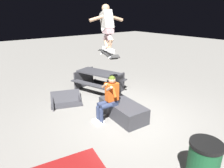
# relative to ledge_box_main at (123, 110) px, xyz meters

# --- Properties ---
(ground_plane) EXTENTS (40.00, 40.00, 0.00)m
(ground_plane) POSITION_rel_ledge_box_main_xyz_m (-0.16, -0.06, -0.22)
(ground_plane) COLOR gray
(ledge_box_main) EXTENTS (1.56, 0.84, 0.45)m
(ledge_box_main) POSITION_rel_ledge_box_main_xyz_m (0.00, 0.00, 0.00)
(ledge_box_main) COLOR #38383D
(ledge_box_main) RESTS_ON ground
(person_sitting_on_ledge) EXTENTS (0.60, 0.77, 1.28)m
(person_sitting_on_ledge) POSITION_rel_ledge_box_main_xyz_m (0.14, 0.40, 0.48)
(person_sitting_on_ledge) COLOR #2D3856
(person_sitting_on_ledge) RESTS_ON ground
(skateboard) EXTENTS (1.04, 0.46, 0.14)m
(skateboard) POSITION_rel_ledge_box_main_xyz_m (0.19, 0.37, 1.64)
(skateboard) COLOR black
(skater_airborne) EXTENTS (0.64, 0.88, 1.12)m
(skater_airborne) POSITION_rel_ledge_box_main_xyz_m (0.24, 0.36, 2.33)
(skater_airborne) COLOR white
(kicker_ramp) EXTENTS (1.24, 1.27, 0.35)m
(kicker_ramp) POSITION_rel_ledge_box_main_xyz_m (1.93, 0.85, -0.17)
(kicker_ramp) COLOR #38383D
(kicker_ramp) RESTS_ON ground
(picnic_table_back) EXTENTS (2.04, 1.81, 0.75)m
(picnic_table_back) POSITION_rel_ledge_box_main_xyz_m (2.12, -0.65, 0.28)
(picnic_table_back) COLOR #38383D
(picnic_table_back) RESTS_ON ground
(trash_bin) EXTENTS (0.54, 0.54, 0.87)m
(trash_bin) POSITION_rel_ledge_box_main_xyz_m (-2.66, 0.53, 0.22)
(trash_bin) COLOR #19512D
(trash_bin) RESTS_ON ground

